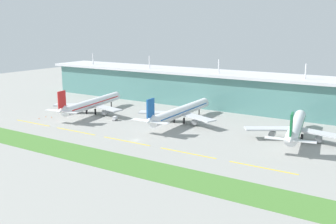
{
  "coord_description": "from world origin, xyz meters",
  "views": [
    {
      "loc": [
        113.12,
        -148.11,
        54.4
      ],
      "look_at": [
        -4.37,
        35.4,
        7.0
      ],
      "focal_mm": 42.46,
      "sensor_mm": 36.0,
      "label": 1
    }
  ],
  "objects_px": {
    "safety_cone_nose_front": "(46,116)",
    "airliner_middle": "(180,112)",
    "safety_cone_left_wingtip": "(51,117)",
    "airliner_far": "(296,127)",
    "baggage_cart": "(115,118)",
    "airliner_near": "(92,104)",
    "safety_cone_right_wingtip": "(39,118)"
  },
  "relations": [
    {
      "from": "airliner_middle",
      "to": "airliner_far",
      "type": "relative_size",
      "value": 1.13
    },
    {
      "from": "airliner_middle",
      "to": "safety_cone_left_wingtip",
      "type": "xyz_separation_m",
      "value": [
        -72.37,
        -30.99,
        -6.11
      ]
    },
    {
      "from": "airliner_middle",
      "to": "safety_cone_right_wingtip",
      "type": "height_order",
      "value": "airliner_middle"
    },
    {
      "from": "baggage_cart",
      "to": "safety_cone_nose_front",
      "type": "bearing_deg",
      "value": -159.07
    },
    {
      "from": "airliner_middle",
      "to": "safety_cone_right_wingtip",
      "type": "xyz_separation_m",
      "value": [
        -75.99,
        -37.33,
        -6.11
      ]
    },
    {
      "from": "airliner_middle",
      "to": "airliner_far",
      "type": "xyz_separation_m",
      "value": [
        65.12,
        0.22,
        -0.01
      ]
    },
    {
      "from": "airliner_near",
      "to": "safety_cone_right_wingtip",
      "type": "bearing_deg",
      "value": -120.66
    },
    {
      "from": "airliner_near",
      "to": "safety_cone_left_wingtip",
      "type": "distance_m",
      "value": 26.05
    },
    {
      "from": "airliner_far",
      "to": "safety_cone_left_wingtip",
      "type": "distance_m",
      "value": 141.12
    },
    {
      "from": "airliner_middle",
      "to": "baggage_cart",
      "type": "relative_size",
      "value": 18.07
    },
    {
      "from": "airliner_near",
      "to": "safety_cone_left_wingtip",
      "type": "height_order",
      "value": "airliner_near"
    },
    {
      "from": "airliner_near",
      "to": "safety_cone_nose_front",
      "type": "xyz_separation_m",
      "value": [
        -17.16,
        -22.43,
        -6.1
      ]
    },
    {
      "from": "airliner_far",
      "to": "safety_cone_nose_front",
      "type": "xyz_separation_m",
      "value": [
        -141.63,
        -31.92,
        -6.1
      ]
    },
    {
      "from": "airliner_near",
      "to": "airliner_far",
      "type": "xyz_separation_m",
      "value": [
        124.47,
        9.49,
        -0.01
      ]
    },
    {
      "from": "airliner_middle",
      "to": "airliner_far",
      "type": "distance_m",
      "value": 65.12
    },
    {
      "from": "airliner_far",
      "to": "safety_cone_right_wingtip",
      "type": "xyz_separation_m",
      "value": [
        -141.11,
        -37.55,
        -6.1
      ]
    },
    {
      "from": "airliner_far",
      "to": "safety_cone_left_wingtip",
      "type": "bearing_deg",
      "value": -167.21
    },
    {
      "from": "airliner_near",
      "to": "baggage_cart",
      "type": "relative_size",
      "value": 17.14
    },
    {
      "from": "baggage_cart",
      "to": "safety_cone_left_wingtip",
      "type": "xyz_separation_m",
      "value": [
        -37.14,
        -15.08,
        -0.91
      ]
    },
    {
      "from": "safety_cone_nose_front",
      "to": "airliner_middle",
      "type": "bearing_deg",
      "value": 22.5
    },
    {
      "from": "baggage_cart",
      "to": "safety_cone_right_wingtip",
      "type": "height_order",
      "value": "baggage_cart"
    },
    {
      "from": "airliner_far",
      "to": "airliner_middle",
      "type": "bearing_deg",
      "value": -179.8
    },
    {
      "from": "baggage_cart",
      "to": "safety_cone_left_wingtip",
      "type": "distance_m",
      "value": 40.1
    },
    {
      "from": "safety_cone_left_wingtip",
      "to": "baggage_cart",
      "type": "bearing_deg",
      "value": 22.11
    },
    {
      "from": "airliner_far",
      "to": "baggage_cart",
      "type": "bearing_deg",
      "value": -170.87
    },
    {
      "from": "airliner_far",
      "to": "safety_cone_right_wingtip",
      "type": "bearing_deg",
      "value": -165.1
    },
    {
      "from": "airliner_near",
      "to": "airliner_middle",
      "type": "xyz_separation_m",
      "value": [
        59.35,
        9.27,
        0.0
      ]
    },
    {
      "from": "airliner_near",
      "to": "safety_cone_left_wingtip",
      "type": "xyz_separation_m",
      "value": [
        -13.02,
        -21.72,
        -6.1
      ]
    },
    {
      "from": "airliner_middle",
      "to": "airliner_far",
      "type": "bearing_deg",
      "value": 0.2
    },
    {
      "from": "airliner_middle",
      "to": "safety_cone_left_wingtip",
      "type": "relative_size",
      "value": 102.75
    },
    {
      "from": "airliner_far",
      "to": "safety_cone_left_wingtip",
      "type": "xyz_separation_m",
      "value": [
        -137.49,
        -31.21,
        -6.1
      ]
    },
    {
      "from": "safety_cone_nose_front",
      "to": "airliner_far",
      "type": "bearing_deg",
      "value": 12.7
    }
  ]
}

